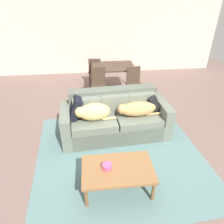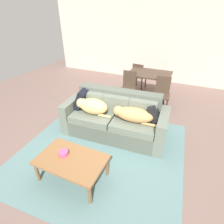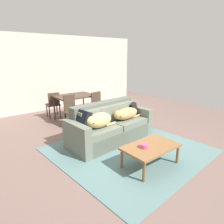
# 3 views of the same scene
# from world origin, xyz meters

# --- Properties ---
(ground_plane) EXTENTS (10.00, 10.00, 0.00)m
(ground_plane) POSITION_xyz_m (0.00, 0.00, 0.00)
(ground_plane) COLOR #715A52
(back_partition) EXTENTS (8.00, 0.12, 2.70)m
(back_partition) POSITION_xyz_m (0.00, 4.00, 1.35)
(back_partition) COLOR beige
(back_partition) RESTS_ON ground
(area_rug) EXTENTS (3.15, 3.06, 0.01)m
(area_rug) POSITION_xyz_m (0.05, -0.39, 0.01)
(area_rug) COLOR slate
(area_rug) RESTS_ON ground
(couch) EXTENTS (2.17, 0.98, 0.92)m
(couch) POSITION_xyz_m (0.05, 0.28, 0.36)
(couch) COLOR #50574C
(couch) RESTS_ON ground
(dog_on_left_cushion) EXTENTS (0.77, 0.39, 0.33)m
(dog_on_left_cushion) POSITION_xyz_m (-0.40, 0.11, 0.65)
(dog_on_left_cushion) COLOR tan
(dog_on_left_cushion) RESTS_ON couch
(dog_on_right_cushion) EXTENTS (0.90, 0.37, 0.28)m
(dog_on_right_cushion) POSITION_xyz_m (0.45, 0.17, 0.63)
(dog_on_right_cushion) COLOR tan
(dog_on_right_cushion) RESTS_ON couch
(throw_pillow_by_left_arm) EXTENTS (0.36, 0.48, 0.46)m
(throw_pillow_by_left_arm) POSITION_xyz_m (-0.74, 0.28, 0.68)
(throw_pillow_by_left_arm) COLOR black
(throw_pillow_by_left_arm) RESTS_ON couch
(throw_pillow_by_right_arm) EXTENTS (0.32, 0.40, 0.39)m
(throw_pillow_by_right_arm) POSITION_xyz_m (0.82, 0.38, 0.65)
(throw_pillow_by_right_arm) COLOR black
(throw_pillow_by_right_arm) RESTS_ON couch
(coffee_table) EXTENTS (1.04, 0.64, 0.41)m
(coffee_table) POSITION_xyz_m (-0.08, -1.10, 0.36)
(coffee_table) COLOR brown
(coffee_table) RESTS_ON ground
(bowl_on_coffee_table) EXTENTS (0.14, 0.14, 0.07)m
(bowl_on_coffee_table) POSITION_xyz_m (-0.24, -1.08, 0.44)
(bowl_on_coffee_table) COLOR #EA4C7F
(bowl_on_coffee_table) RESTS_ON coffee_table
(dining_table) EXTENTS (1.18, 0.86, 0.77)m
(dining_table) POSITION_xyz_m (0.23, 2.31, 0.69)
(dining_table) COLOR #423226
(dining_table) RESTS_ON ground
(dining_chair_near_left) EXTENTS (0.43, 0.43, 0.91)m
(dining_chair_near_left) POSITION_xyz_m (-0.19, 1.72, 0.50)
(dining_chair_near_left) COLOR #423226
(dining_chair_near_left) RESTS_ON ground
(dining_chair_near_right) EXTENTS (0.44, 0.44, 0.90)m
(dining_chair_near_right) POSITION_xyz_m (0.73, 1.71, 0.50)
(dining_chair_near_right) COLOR #423226
(dining_chair_near_right) RESTS_ON ground
(dining_chair_far_left) EXTENTS (0.45, 0.45, 0.84)m
(dining_chair_far_left) POSITION_xyz_m (-0.24, 2.89, 0.47)
(dining_chair_far_left) COLOR #423226
(dining_chair_far_left) RESTS_ON ground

